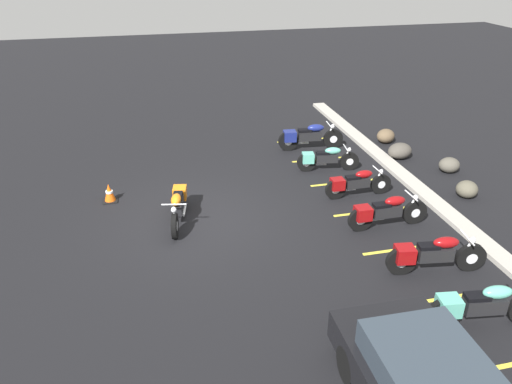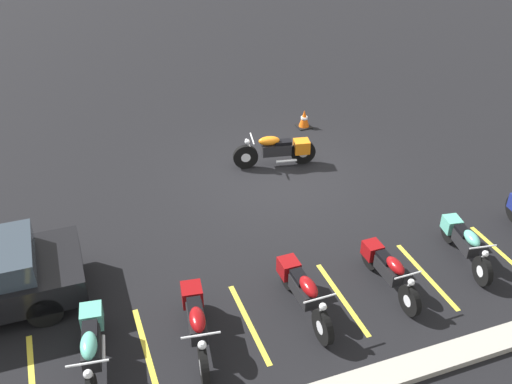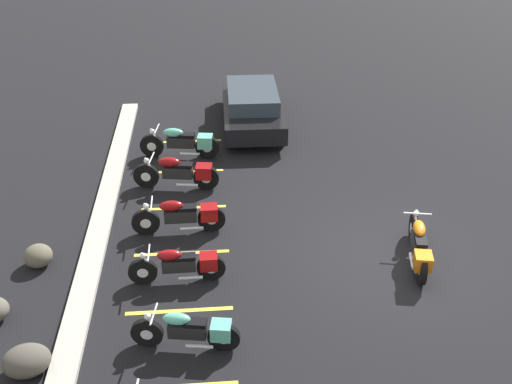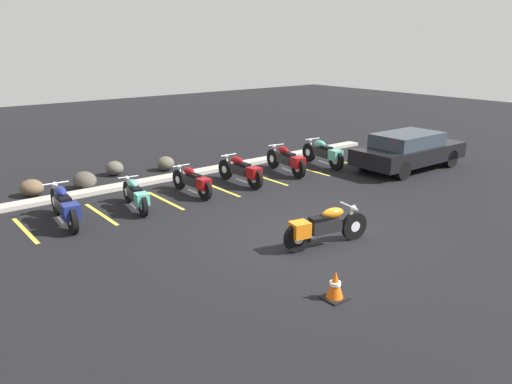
# 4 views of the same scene
# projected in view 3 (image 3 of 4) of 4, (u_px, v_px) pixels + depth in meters

# --- Properties ---
(ground) EXTENTS (60.00, 60.00, 0.00)m
(ground) POSITION_uv_depth(u_px,v_px,m) (390.00, 258.00, 13.12)
(ground) COLOR black
(motorcycle_orange_featured) EXTENTS (2.14, 0.75, 0.85)m
(motorcycle_orange_featured) POSITION_uv_depth(u_px,v_px,m) (419.00, 246.00, 12.76)
(motorcycle_orange_featured) COLOR black
(motorcycle_orange_featured) RESTS_ON ground
(parked_bike_1) EXTENTS (0.65, 1.97, 0.78)m
(parked_bike_1) POSITION_uv_depth(u_px,v_px,m) (191.00, 330.00, 10.64)
(parked_bike_1) COLOR black
(parked_bike_1) RESTS_ON ground
(parked_bike_2) EXTENTS (0.56, 2.00, 0.79)m
(parked_bike_2) POSITION_uv_depth(u_px,v_px,m) (182.00, 265.00, 12.26)
(parked_bike_2) COLOR black
(parked_bike_2) RESTS_ON ground
(parked_bike_3) EXTENTS (0.61, 2.16, 0.85)m
(parked_bike_3) POSITION_uv_depth(u_px,v_px,m) (183.00, 216.00, 13.76)
(parked_bike_3) COLOR black
(parked_bike_3) RESTS_ON ground
(parked_bike_4) EXTENTS (0.72, 2.24, 0.88)m
(parked_bike_4) POSITION_uv_depth(u_px,v_px,m) (180.00, 172.00, 15.47)
(parked_bike_4) COLOR black
(parked_bike_4) RESTS_ON ground
(parked_bike_5) EXTENTS (0.71, 2.26, 0.89)m
(parked_bike_5) POSITION_uv_depth(u_px,v_px,m) (183.00, 142.00, 16.97)
(parked_bike_5) COLOR black
(parked_bike_5) RESTS_ON ground
(car_black) EXTENTS (4.33, 1.87, 1.29)m
(car_black) POSITION_uv_depth(u_px,v_px,m) (252.00, 106.00, 18.72)
(car_black) COLOR black
(car_black) RESTS_ON ground
(concrete_curb) EXTENTS (18.00, 0.50, 0.12)m
(concrete_curb) POSITION_uv_depth(u_px,v_px,m) (89.00, 271.00, 12.63)
(concrete_curb) COLOR #A8A399
(concrete_curb) RESTS_ON ground
(landscape_rock_0) EXTENTS (0.78, 0.91, 0.54)m
(landscape_rock_0) POSITION_uv_depth(u_px,v_px,m) (26.00, 361.00, 10.22)
(landscape_rock_0) COLOR #48433C
(landscape_rock_0) RESTS_ON ground
(landscape_rock_2) EXTENTS (0.82, 0.82, 0.49)m
(landscape_rock_2) POSITION_uv_depth(u_px,v_px,m) (38.00, 256.00, 12.79)
(landscape_rock_2) COLOR #545041
(landscape_rock_2) RESTS_ON ground
(stall_line_2) EXTENTS (0.10, 2.10, 0.00)m
(stall_line_2) POSITION_uv_depth(u_px,v_px,m) (179.00, 311.00, 11.68)
(stall_line_2) COLOR gold
(stall_line_2) RESTS_ON ground
(stall_line_3) EXTENTS (0.10, 2.10, 0.00)m
(stall_line_3) POSITION_uv_depth(u_px,v_px,m) (182.00, 253.00, 13.28)
(stall_line_3) COLOR gold
(stall_line_3) RESTS_ON ground
(stall_line_4) EXTENTS (0.10, 2.10, 0.00)m
(stall_line_4) POSITION_uv_depth(u_px,v_px,m) (184.00, 208.00, 14.88)
(stall_line_4) COLOR gold
(stall_line_4) RESTS_ON ground
(stall_line_5) EXTENTS (0.10, 2.10, 0.00)m
(stall_line_5) POSITION_uv_depth(u_px,v_px,m) (185.00, 171.00, 16.49)
(stall_line_5) COLOR gold
(stall_line_5) RESTS_ON ground
(stall_line_6) EXTENTS (0.10, 2.10, 0.00)m
(stall_line_6) POSITION_uv_depth(u_px,v_px,m) (186.00, 141.00, 18.09)
(stall_line_6) COLOR gold
(stall_line_6) RESTS_ON ground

